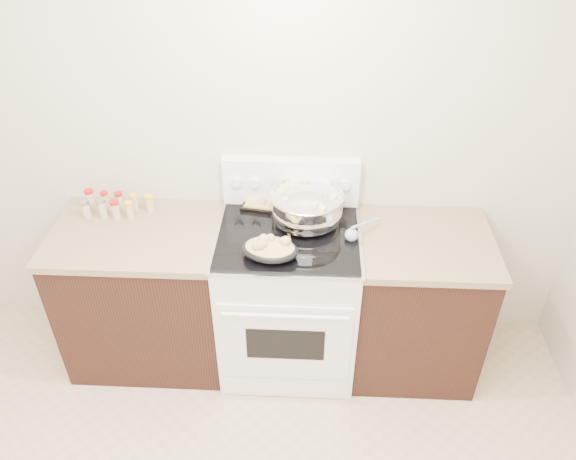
{
  "coord_description": "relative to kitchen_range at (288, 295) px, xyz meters",
  "views": [
    {
      "loc": [
        0.47,
        -0.96,
        2.72
      ],
      "look_at": [
        0.35,
        1.37,
        1.0
      ],
      "focal_mm": 35.0,
      "sensor_mm": 36.0,
      "label": 1
    }
  ],
  "objects": [
    {
      "name": "roasting_pan",
      "position": [
        -0.08,
        -0.2,
        0.5
      ],
      "size": [
        0.31,
        0.24,
        0.11
      ],
      "color": "black",
      "rests_on": "kitchen_range"
    },
    {
      "name": "baking_sheet",
      "position": [
        -0.08,
        0.28,
        0.47
      ],
      "size": [
        0.39,
        0.3,
        0.06
      ],
      "color": "black",
      "rests_on": "kitchen_range"
    },
    {
      "name": "spice_jars",
      "position": [
        -0.99,
        0.16,
        0.49
      ],
      "size": [
        0.39,
        0.13,
        0.13
      ],
      "color": "#BFB28C",
      "rests_on": "counter_left"
    },
    {
      "name": "kitchen_range",
      "position": [
        0.0,
        0.0,
        0.0
      ],
      "size": [
        0.78,
        0.73,
        1.22
      ],
      "color": "white",
      "rests_on": "ground"
    },
    {
      "name": "counter_right",
      "position": [
        0.73,
        0.01,
        -0.03
      ],
      "size": [
        0.73,
        0.67,
        0.92
      ],
      "color": "black",
      "rests_on": "ground"
    },
    {
      "name": "blue_ladle",
      "position": [
        0.34,
        -0.03,
        0.48
      ],
      "size": [
        0.2,
        0.2,
        0.09
      ],
      "color": "#81ABC0",
      "rests_on": "kitchen_range"
    },
    {
      "name": "mixing_bowl",
      "position": [
        0.09,
        0.1,
        0.54
      ],
      "size": [
        0.4,
        0.4,
        0.23
      ],
      "color": "silver",
      "rests_on": "kitchen_range"
    },
    {
      "name": "wooden_spoon",
      "position": [
        -0.0,
        -0.11,
        0.46
      ],
      "size": [
        0.06,
        0.27,
        0.04
      ],
      "color": "#AD884F",
      "rests_on": "kitchen_range"
    },
    {
      "name": "counter_left",
      "position": [
        -0.83,
        0.01,
        -0.03
      ],
      "size": [
        0.93,
        0.67,
        0.92
      ],
      "color": "black",
      "rests_on": "ground"
    },
    {
      "name": "room_shell",
      "position": [
        -0.35,
        -1.42,
        1.21
      ],
      "size": [
        4.1,
        3.6,
        2.75
      ],
      "color": "beige",
      "rests_on": "ground"
    }
  ]
}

